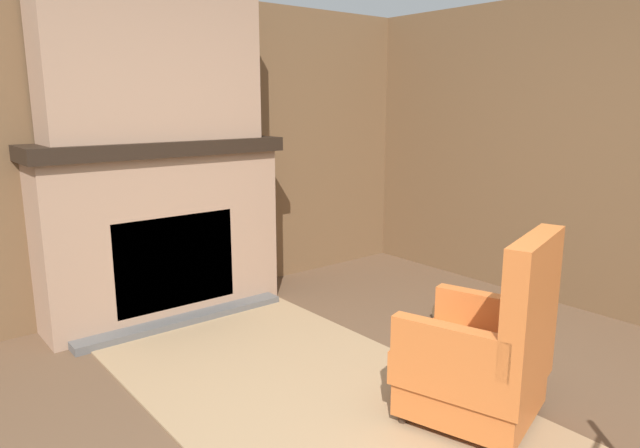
{
  "coord_description": "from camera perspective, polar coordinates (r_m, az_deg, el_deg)",
  "views": [
    {
      "loc": [
        1.71,
        -1.79,
        1.69
      ],
      "look_at": [
        -1.12,
        0.51,
        0.9
      ],
      "focal_mm": 32.0,
      "sensor_mm": 36.0,
      "label": 1
    }
  ],
  "objects": [
    {
      "name": "storage_case",
      "position": [
        4.86,
        -9.68,
        9.5
      ],
      "size": [
        0.18,
        0.23,
        0.16
      ],
      "color": "gray",
      "rests_on": "fireplace_hearth"
    },
    {
      "name": "fireplace_hearth",
      "position": [
        4.65,
        -15.39,
        -0.62
      ],
      "size": [
        0.66,
        1.95,
        1.4
      ],
      "color": "#9E7A60",
      "rests_on": "ground"
    },
    {
      "name": "area_rug",
      "position": [
        3.27,
        2.74,
        -18.77
      ],
      "size": [
        3.93,
        1.64,
        0.01
      ],
      "color": "#997A56",
      "rests_on": "ground"
    },
    {
      "name": "firewood_stack",
      "position": [
        4.63,
        15.06,
        -8.63
      ],
      "size": [
        0.49,
        0.46,
        0.15
      ],
      "rotation": [
        0.0,
        0.0,
        -0.07
      ],
      "color": "brown",
      "rests_on": "ground"
    },
    {
      "name": "armchair",
      "position": [
        3.2,
        15.97,
        -12.66
      ],
      "size": [
        0.83,
        0.82,
        1.05
      ],
      "rotation": [
        0.0,
        0.0,
        3.43
      ],
      "color": "#C6662D",
      "rests_on": "ground"
    },
    {
      "name": "oil_lamp_vase",
      "position": [
        4.5,
        -19.47,
        8.86
      ],
      "size": [
        0.13,
        0.13,
        0.24
      ],
      "color": "#99B29E",
      "rests_on": "fireplace_hearth"
    },
    {
      "name": "wood_panel_wall_left",
      "position": [
        4.81,
        -17.08,
        6.65
      ],
      "size": [
        0.06,
        6.0,
        2.54
      ],
      "color": "brown",
      "rests_on": "ground"
    },
    {
      "name": "chimney_breast",
      "position": [
        4.56,
        -16.38,
        15.08
      ],
      "size": [
        0.4,
        1.63,
        1.12
      ],
      "color": "#9E7A60",
      "rests_on": "fireplace_hearth"
    }
  ]
}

